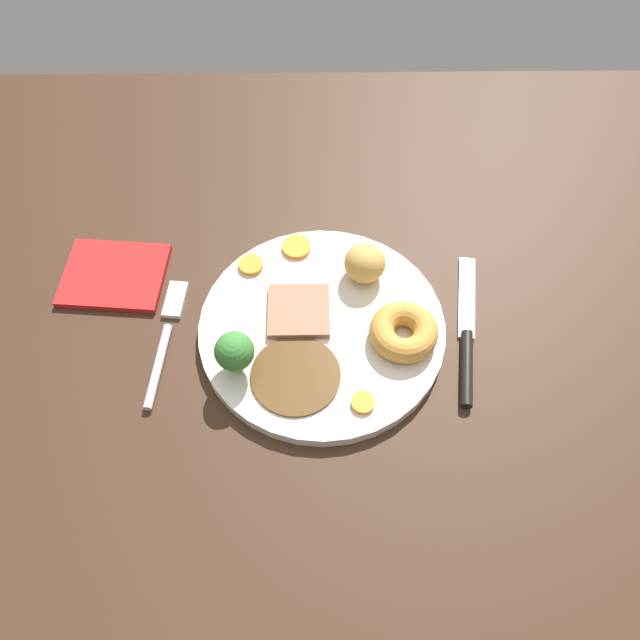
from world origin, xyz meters
TOP-DOWN VIEW (x-y plane):
  - dining_table at (0.00, 0.00)cm, footprint 120.00×84.00cm
  - dinner_plate at (-0.19, -0.93)cm, footprint 25.47×25.47cm
  - gravy_pool at (-2.64, -6.80)cm, footprint 8.90×8.90cm
  - meat_slice_main at (-2.38, 0.60)cm, footprint 6.42×6.39cm
  - yorkshire_pudding at (8.17, -2.60)cm, footprint 6.96×6.96cm
  - roast_potato_left at (4.64, 5.49)cm, footprint 5.54×5.55cm
  - carrot_coin_front at (-7.66, 6.76)cm, footprint 2.67×2.67cm
  - carrot_coin_back at (3.81, -9.87)cm, footprint 2.30×2.30cm
  - carrot_coin_side at (-2.71, 9.22)cm, footprint 3.19×3.19cm
  - broccoli_floret at (-8.39, -5.71)cm, footprint 3.88×3.88cm
  - fork at (-16.24, -1.63)cm, footprint 2.93×15.32cm
  - knife at (14.94, -2.39)cm, footprint 4.01×18.52cm
  - folded_napkin at (-22.82, 6.49)cm, footprint 11.72×9.90cm

SIDE VIEW (x-z plane):
  - dining_table at x=0.00cm, z-range 0.00..3.60cm
  - fork at x=-16.24cm, z-range 3.54..4.44cm
  - folded_napkin at x=-22.82cm, z-range 3.60..4.40cm
  - knife at x=14.94cm, z-range 3.45..4.65cm
  - dinner_plate at x=-0.19cm, z-range 3.60..5.00cm
  - gravy_pool at x=-2.64cm, z-range 5.00..5.30cm
  - carrot_coin_back at x=3.81cm, z-range 5.00..5.52cm
  - carrot_coin_side at x=-2.71cm, z-range 5.00..5.52cm
  - carrot_coin_front at x=-7.66cm, z-range 5.00..5.55cm
  - meat_slice_main at x=-2.38cm, z-range 5.00..5.80cm
  - yorkshire_pudding at x=8.17cm, z-range 5.00..7.54cm
  - roast_potato_left at x=4.64cm, z-range 5.00..9.13cm
  - broccoli_floret at x=-8.39cm, z-range 5.47..10.50cm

